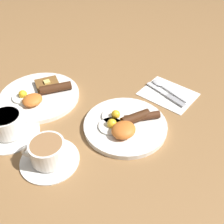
# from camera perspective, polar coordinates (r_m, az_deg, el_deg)

# --- Properties ---
(ground_plane) EXTENTS (3.00, 3.00, 0.00)m
(ground_plane) POSITION_cam_1_polar(r_m,az_deg,el_deg) (0.78, 2.89, -3.33)
(ground_plane) COLOR olive
(breakfast_plate_near) EXTENTS (0.25, 0.25, 0.05)m
(breakfast_plate_near) POSITION_cam_1_polar(r_m,az_deg,el_deg) (0.77, 2.92, -2.77)
(breakfast_plate_near) COLOR white
(breakfast_plate_near) RESTS_ON ground_plane
(breakfast_plate_far) EXTENTS (0.26, 0.26, 0.04)m
(breakfast_plate_far) POSITION_cam_1_polar(r_m,az_deg,el_deg) (0.91, -15.43, 3.56)
(breakfast_plate_far) COLOR white
(breakfast_plate_far) RESTS_ON ground_plane
(teacup_near) EXTENTS (0.15, 0.15, 0.07)m
(teacup_near) POSITION_cam_1_polar(r_m,az_deg,el_deg) (0.70, -13.76, -8.77)
(teacup_near) COLOR white
(teacup_near) RESTS_ON ground_plane
(teacup_far) EXTENTS (0.17, 0.17, 0.07)m
(teacup_far) POSITION_cam_1_polar(r_m,az_deg,el_deg) (0.80, -21.63, -2.87)
(teacup_far) COLOR white
(teacup_far) RESTS_ON ground_plane
(napkin) EXTENTS (0.15, 0.18, 0.01)m
(napkin) POSITION_cam_1_polar(r_m,az_deg,el_deg) (0.92, 11.89, 4.01)
(napkin) COLOR white
(napkin) RESTS_ON ground_plane
(knife) EXTENTS (0.04, 0.17, 0.01)m
(knife) POSITION_cam_1_polar(r_m,az_deg,el_deg) (0.91, 11.95, 3.61)
(knife) COLOR silver
(knife) RESTS_ON napkin
(spoon) EXTENTS (0.05, 0.16, 0.01)m
(spoon) POSITION_cam_1_polar(r_m,az_deg,el_deg) (0.95, 10.69, 5.77)
(spoon) COLOR silver
(spoon) RESTS_ON napkin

